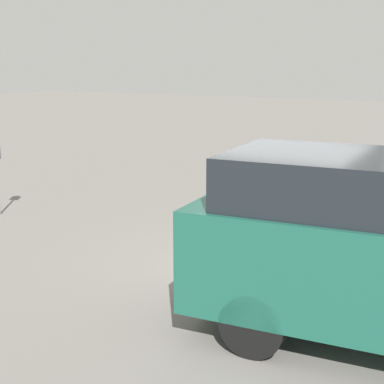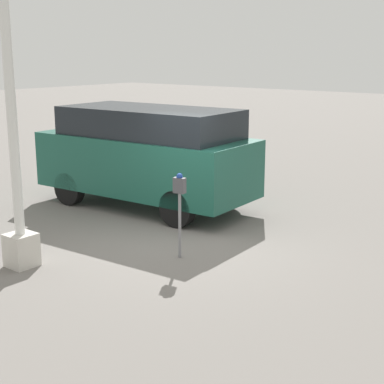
{
  "view_description": "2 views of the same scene",
  "coord_description": "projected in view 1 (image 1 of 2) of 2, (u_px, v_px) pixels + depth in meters",
  "views": [
    {
      "loc": [
        3.0,
        -8.24,
        3.29
      ],
      "look_at": [
        -1.06,
        -0.73,
        1.35
      ],
      "focal_mm": 55.0,
      "sensor_mm": 36.0,
      "label": 1
    },
    {
      "loc": [
        -6.63,
        7.83,
        3.43
      ],
      "look_at": [
        -0.47,
        0.08,
        1.05
      ],
      "focal_mm": 55.0,
      "sensor_mm": 36.0,
      "label": 2
    }
  ],
  "objects": [
    {
      "name": "parking_meter_near",
      "position": [
        254.0,
        195.0,
        9.69
      ],
      "size": [
        0.21,
        0.14,
        1.47
      ],
      "rotation": [
        0.0,
        0.0,
        0.16
      ],
      "color": "gray",
      "rests_on": "ground"
    },
    {
      "name": "ground_plane",
      "position": [
        274.0,
        274.0,
        9.19
      ],
      "size": [
        80.0,
        80.0,
        0.0
      ],
      "primitive_type": "plane",
      "color": "slate"
    }
  ]
}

